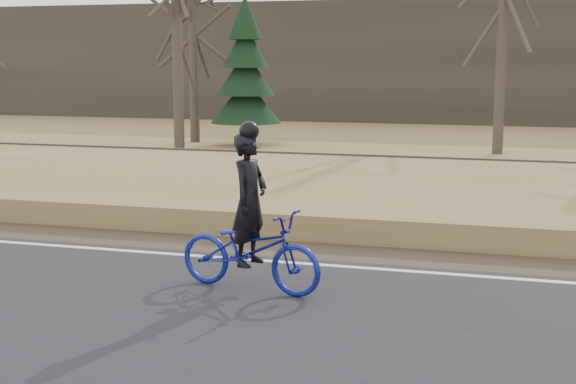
# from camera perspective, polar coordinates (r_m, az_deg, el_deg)

# --- Properties ---
(ground) EXTENTS (120.00, 120.00, 0.00)m
(ground) POSITION_cam_1_polar(r_m,az_deg,el_deg) (13.38, -14.37, -4.35)
(ground) COLOR #95724C
(ground) RESTS_ON ground
(edge_line) EXTENTS (120.00, 0.12, 0.01)m
(edge_line) POSITION_cam_1_polar(r_m,az_deg,el_deg) (13.53, -13.95, -3.89)
(edge_line) COLOR silver
(edge_line) RESTS_ON road
(shoulder) EXTENTS (120.00, 1.60, 0.04)m
(shoulder) POSITION_cam_1_polar(r_m,az_deg,el_deg) (14.39, -11.96, -3.21)
(shoulder) COLOR #473A2B
(shoulder) RESTS_ON ground
(embankment) EXTENTS (120.00, 5.00, 0.44)m
(embankment) POSITION_cam_1_polar(r_m,az_deg,el_deg) (17.00, -7.24, -0.46)
(embankment) COLOR #95724C
(embankment) RESTS_ON ground
(ballast) EXTENTS (120.00, 3.00, 0.45)m
(ballast) POSITION_cam_1_polar(r_m,az_deg,el_deg) (20.50, -3.04, 1.30)
(ballast) COLOR slate
(ballast) RESTS_ON ground
(railroad) EXTENTS (120.00, 2.40, 0.29)m
(railroad) POSITION_cam_1_polar(r_m,az_deg,el_deg) (20.46, -3.05, 2.14)
(railroad) COLOR black
(railroad) RESTS_ON ballast
(treeline_backdrop) EXTENTS (120.00, 4.00, 6.00)m
(treeline_backdrop) POSITION_cam_1_polar(r_m,az_deg,el_deg) (41.71, 7.01, 9.19)
(treeline_backdrop) COLOR #383328
(treeline_backdrop) RESTS_ON ground
(cyclist) EXTENTS (2.18, 1.10, 2.26)m
(cyclist) POSITION_cam_1_polar(r_m,az_deg,el_deg) (10.67, -2.72, -3.28)
(cyclist) COLOR navy
(cyclist) RESTS_ON road
(bare_tree_left) EXTENTS (0.36, 0.36, 8.09)m
(bare_tree_left) POSITION_cam_1_polar(r_m,az_deg,el_deg) (30.73, -6.76, 11.08)
(bare_tree_left) COLOR #483C34
(bare_tree_left) RESTS_ON ground
(bare_tree_near_left) EXTENTS (0.36, 0.36, 7.46)m
(bare_tree_near_left) POSITION_cam_1_polar(r_m,az_deg,el_deg) (27.93, -7.89, 10.59)
(bare_tree_near_left) COLOR #483C34
(bare_tree_near_left) RESTS_ON ground
(bare_tree_center) EXTENTS (0.36, 0.36, 8.98)m
(bare_tree_center) POSITION_cam_1_polar(r_m,az_deg,el_deg) (27.54, 15.05, 11.96)
(bare_tree_center) COLOR #483C34
(bare_tree_center) RESTS_ON ground
(conifer) EXTENTS (2.60, 2.60, 5.41)m
(conifer) POSITION_cam_1_polar(r_m,az_deg,el_deg) (29.46, -3.03, 8.32)
(conifer) COLOR #483C34
(conifer) RESTS_ON ground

